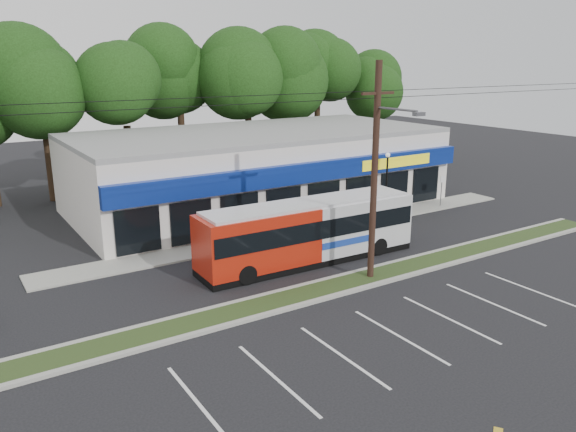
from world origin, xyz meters
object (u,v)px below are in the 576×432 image
(sign_post, at_px, (442,185))
(pedestrian_b, at_px, (342,214))
(lamp_post, at_px, (387,177))
(metrobus, at_px, (309,230))
(car_dark, at_px, (338,217))
(pedestrian_a, at_px, (373,210))
(utility_pole, at_px, (373,166))

(sign_post, distance_m, pedestrian_b, 8.91)
(lamp_post, xyz_separation_m, metrobus, (-9.13, -4.30, -0.99))
(lamp_post, distance_m, metrobus, 10.14)
(lamp_post, distance_m, car_dark, 4.64)
(car_dark, bearing_deg, metrobus, 125.96)
(metrobus, bearing_deg, pedestrian_a, 25.57)
(sign_post, xyz_separation_m, pedestrian_a, (-7.00, -0.87, -0.57))
(lamp_post, relative_size, sign_post, 1.91)
(utility_pole, height_order, pedestrian_a, utility_pole)
(lamp_post, height_order, sign_post, lamp_post)
(metrobus, height_order, pedestrian_b, metrobus)
(lamp_post, height_order, pedestrian_a, lamp_post)
(utility_pole, xyz_separation_m, pedestrian_a, (6.17, 6.77, -4.43))
(pedestrian_b, bearing_deg, utility_pole, 77.65)
(lamp_post, xyz_separation_m, car_dark, (-4.19, -0.30, -1.97))
(car_dark, xyz_separation_m, pedestrian_b, (0.31, 0.00, 0.11))
(sign_post, bearing_deg, utility_pole, -149.85)
(lamp_post, bearing_deg, metrobus, -154.79)
(sign_post, relative_size, metrobus, 0.19)
(metrobus, bearing_deg, utility_pole, -73.49)
(pedestrian_a, height_order, pedestrian_b, pedestrian_a)
(car_dark, height_order, pedestrian_b, pedestrian_b)
(lamp_post, relative_size, metrobus, 0.36)
(utility_pole, distance_m, pedestrian_a, 10.18)
(lamp_post, bearing_deg, pedestrian_b, -175.58)
(car_dark, distance_m, pedestrian_b, 0.33)
(lamp_post, distance_m, pedestrian_b, 4.31)
(lamp_post, height_order, metrobus, lamp_post)
(metrobus, xyz_separation_m, pedestrian_b, (5.25, 4.00, -0.87))
(utility_pole, bearing_deg, sign_post, 30.15)
(sign_post, relative_size, car_dark, 0.54)
(pedestrian_b, bearing_deg, pedestrian_a, 174.13)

